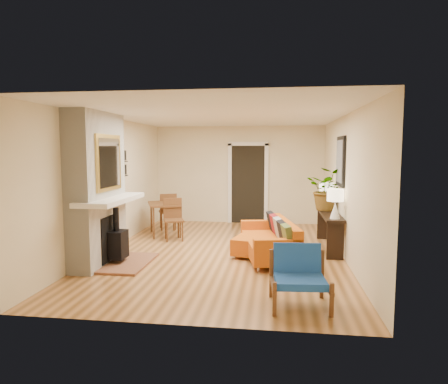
{
  "coord_description": "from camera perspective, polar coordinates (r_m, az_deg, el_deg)",
  "views": [
    {
      "loc": [
        1.02,
        -7.45,
        1.96
      ],
      "look_at": [
        0.0,
        0.2,
        1.15
      ],
      "focal_mm": 32.0,
      "sensor_mm": 36.0,
      "label": 1
    }
  ],
  "objects": [
    {
      "name": "dining_table",
      "position": [
        9.36,
        -8.11,
        -2.45
      ],
      "size": [
        1.13,
        1.71,
        0.91
      ],
      "color": "brown",
      "rests_on": "ground"
    },
    {
      "name": "console_table",
      "position": [
        8.23,
        14.84,
        -3.88
      ],
      "size": [
        0.34,
        1.85,
        0.72
      ],
      "color": "black",
      "rests_on": "ground"
    },
    {
      "name": "ottoman",
      "position": [
        7.46,
        4.35,
        -7.62
      ],
      "size": [
        0.85,
        0.85,
        0.36
      ],
      "color": "silver",
      "rests_on": "ground"
    },
    {
      "name": "sofa",
      "position": [
        7.4,
        6.92,
        -6.81
      ],
      "size": [
        1.17,
        2.0,
        0.74
      ],
      "color": "silver",
      "rests_on": "ground"
    },
    {
      "name": "lamp_far",
      "position": [
        8.82,
        14.38,
        -0.03
      ],
      "size": [
        0.3,
        0.3,
        0.54
      ],
      "color": "white",
      "rests_on": "console_table"
    },
    {
      "name": "lamp_near",
      "position": [
        7.47,
        15.62,
        -1.13
      ],
      "size": [
        0.3,
        0.3,
        0.54
      ],
      "color": "white",
      "rests_on": "console_table"
    },
    {
      "name": "blue_chair",
      "position": [
        5.28,
        10.62,
        -11.24
      ],
      "size": [
        0.77,
        0.76,
        0.75
      ],
      "color": "brown",
      "rests_on": "ground"
    },
    {
      "name": "room_shell",
      "position": [
        10.12,
        5.21,
        1.89
      ],
      "size": [
        6.5,
        6.5,
        6.5
      ],
      "color": "#C4854B",
      "rests_on": "ground"
    },
    {
      "name": "fireplace",
      "position": [
        7.16,
        -17.41,
        -0.05
      ],
      "size": [
        1.09,
        1.68,
        2.6
      ],
      "color": "white",
      "rests_on": "ground"
    },
    {
      "name": "houseplant",
      "position": [
        8.44,
        14.63,
        0.42
      ],
      "size": [
        0.99,
        0.92,
        0.89
      ],
      "primitive_type": "imported",
      "rotation": [
        0.0,
        0.0,
        -0.35
      ],
      "color": "#1E5919",
      "rests_on": "console_table"
    }
  ]
}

